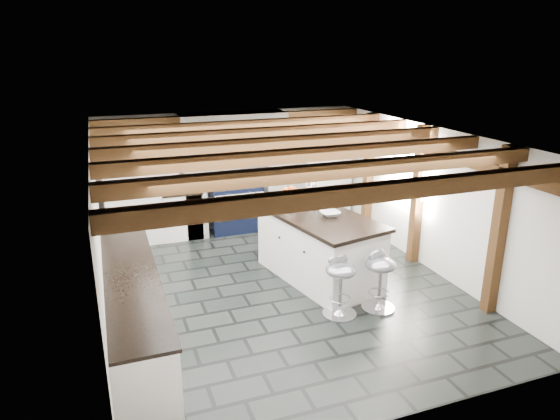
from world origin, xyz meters
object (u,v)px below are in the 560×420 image
object	(u,v)px
range_cooker	(235,207)
kitchen_island	(319,246)
bar_stool_near	(380,274)
bar_stool_far	(340,279)

from	to	relation	value
range_cooker	kitchen_island	size ratio (longest dim) A/B	0.44
bar_stool_near	bar_stool_far	bearing A→B (deg)	166.60
kitchen_island	bar_stool_far	distance (m)	1.16
kitchen_island	bar_stool_near	bearing A→B (deg)	-84.41
kitchen_island	bar_stool_far	size ratio (longest dim) A/B	2.68
kitchen_island	bar_stool_near	world-z (taller)	kitchen_island
range_cooker	kitchen_island	xyz separation A→B (m)	(0.64, -2.54, 0.07)
bar_stool_near	kitchen_island	bearing A→B (deg)	97.25
range_cooker	bar_stool_far	world-z (taller)	range_cooker
range_cooker	bar_stool_far	xyz separation A→B (m)	(0.44, -3.69, 0.06)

